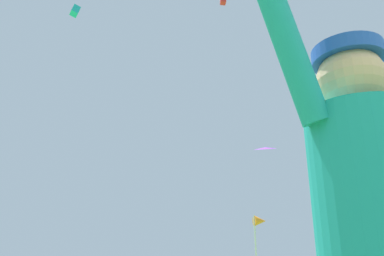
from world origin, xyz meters
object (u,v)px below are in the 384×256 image
Objects in this scene: marker_flag at (260,227)px; distant_kite_red_mid_right at (223,0)px; distant_kite_teal_high_left at (75,11)px; kite_flyer_person at (377,253)px; distant_kite_purple_high_right at (265,148)px.

distant_kite_red_mid_right is at bearing 75.46° from marker_flag.
kite_flyer_person is at bearing -79.88° from distant_kite_teal_high_left.
kite_flyer_person is 1.60× the size of distant_kite_teal_high_left.
kite_flyer_person is at bearing -106.05° from distant_kite_red_mid_right.
distant_kite_purple_high_right is 0.64× the size of distant_kite_teal_high_left.
marker_flag is at bearing -104.54° from distant_kite_red_mid_right.
kite_flyer_person reaches higher than marker_flag.
marker_flag is (7.65, -21.11, -19.74)m from distant_kite_teal_high_left.
kite_flyer_person is at bearing -111.51° from distant_kite_purple_high_right.
distant_kite_teal_high_left reaches higher than distant_kite_red_mid_right.
distant_kite_red_mid_right is at bearing -30.90° from distant_kite_teal_high_left.
marker_flag is at bearing 71.11° from kite_flyer_person.
distant_kite_purple_high_right is at bearing -59.66° from distant_kite_teal_high_left.
distant_kite_red_mid_right is at bearing 73.95° from kite_flyer_person.
distant_kite_red_mid_right is 13.42m from distant_kite_teal_high_left.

